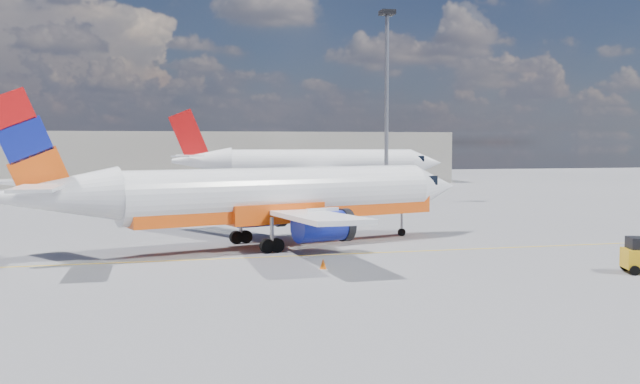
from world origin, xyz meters
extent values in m
plane|color=slate|center=(0.00, 0.00, 0.00)|extent=(240.00, 240.00, 0.00)
cube|color=yellow|center=(0.00, 3.00, 0.01)|extent=(70.00, 0.15, 0.01)
cube|color=#BDB5A3|center=(5.00, 75.00, 4.00)|extent=(70.00, 14.00, 8.00)
cylinder|color=white|center=(1.18, 7.11, 3.31)|extent=(20.30, 8.76, 3.13)
cone|color=white|center=(12.65, 10.51, 3.31)|extent=(4.42, 4.05, 3.13)
cone|color=white|center=(-11.61, 3.32, 3.63)|extent=(7.02, 4.68, 2.97)
cube|color=black|center=(11.42, 10.15, 3.82)|extent=(2.10, 2.47, 0.64)
cube|color=#F7540F|center=(1.63, 7.24, 2.25)|extent=(20.14, 8.23, 1.10)
cube|color=white|center=(-1.97, 12.90, 2.48)|extent=(8.14, 11.01, 0.74)
cube|color=white|center=(1.69, 0.54, 2.48)|extent=(3.43, 11.16, 0.74)
cylinder|color=navy|center=(0.45, 11.21, 1.61)|extent=(3.67, 2.62, 1.75)
cylinder|color=navy|center=(2.80, 3.27, 1.61)|extent=(3.67, 2.62, 1.75)
cylinder|color=black|center=(1.86, 11.63, 1.61)|extent=(0.99, 1.98, 1.93)
cylinder|color=black|center=(4.21, 3.69, 1.61)|extent=(0.99, 1.98, 1.93)
cube|color=#F7540F|center=(-12.93, 2.93, 6.44)|extent=(4.22, 1.49, 5.74)
cube|color=white|center=(-13.77, 5.75, 4.23)|extent=(4.28, 4.94, 0.17)
cube|color=white|center=(-12.09, 0.10, 4.23)|extent=(2.14, 4.65, 0.17)
cylinder|color=gray|center=(10.01, 9.73, 1.15)|extent=(0.21, 0.21, 1.93)
cylinder|color=black|center=(10.01, 9.73, 0.26)|extent=(0.56, 0.36, 0.52)
cylinder|color=black|center=(-1.21, 8.71, 0.41)|extent=(0.89, 0.57, 0.83)
cylinder|color=black|center=(0.05, 4.47, 0.41)|extent=(0.89, 0.57, 0.83)
cylinder|color=white|center=(14.86, 51.57, 3.76)|extent=(23.20, 5.66, 3.55)
cone|color=white|center=(28.37, 50.32, 3.76)|extent=(4.49, 3.92, 3.55)
cone|color=white|center=(-0.22, 52.97, 4.12)|extent=(7.59, 4.03, 3.37)
cube|color=black|center=(26.92, 50.45, 4.33)|extent=(1.99, 2.56, 0.73)
cube|color=white|center=(15.38, 51.53, 2.56)|extent=(23.14, 5.03, 1.25)
cube|color=white|center=(13.97, 59.00, 2.82)|extent=(5.20, 12.89, 0.84)
cube|color=white|center=(12.62, 44.44, 2.82)|extent=(7.30, 12.93, 0.84)
cylinder|color=white|center=(15.81, 56.20, 1.83)|extent=(3.93, 2.32, 1.98)
cylinder|color=white|center=(14.94, 46.85, 1.83)|extent=(3.93, 2.32, 1.98)
cylinder|color=black|center=(17.48, 56.05, 1.83)|extent=(0.72, 2.23, 2.19)
cylinder|color=black|center=(16.61, 46.69, 1.83)|extent=(0.72, 2.23, 2.19)
cube|color=red|center=(-1.78, 53.12, 7.31)|extent=(4.91, 0.76, 6.52)
cube|color=white|center=(-1.47, 56.44, 4.80)|extent=(3.39, 5.60, 0.19)
cube|color=white|center=(-2.08, 49.79, 4.80)|extent=(4.17, 5.70, 0.19)
cylinder|color=gray|center=(25.25, 50.61, 1.31)|extent=(0.20, 0.20, 2.19)
cylinder|color=black|center=(25.25, 50.61, 0.29)|extent=(0.61, 0.30, 0.58)
cylinder|color=black|center=(13.01, 54.26, 0.47)|extent=(0.97, 0.48, 0.94)
cylinder|color=black|center=(12.55, 49.27, 0.47)|extent=(0.97, 0.48, 0.94)
cylinder|color=black|center=(16.28, -5.44, 0.24)|extent=(0.52, 0.34, 0.48)
cylinder|color=black|center=(15.85, -6.71, 0.24)|extent=(0.52, 0.34, 0.48)
cube|color=white|center=(1.60, -1.59, 0.02)|extent=(0.41, 0.41, 0.04)
cone|color=#FF640A|center=(1.60, -1.59, 0.30)|extent=(0.34, 0.34, 0.53)
cylinder|color=gray|center=(17.71, 35.23, 9.81)|extent=(0.43, 0.43, 19.61)
cube|color=black|center=(17.71, 35.23, 19.91)|extent=(1.47, 1.47, 0.49)
camera|label=1|loc=(-7.06, -36.13, 6.43)|focal=40.00mm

